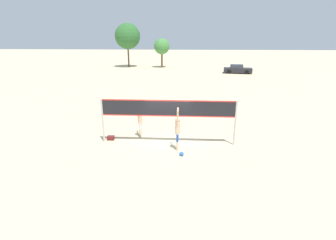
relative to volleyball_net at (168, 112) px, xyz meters
The scene contains 9 objects.
ground_plane 1.86m from the volleyball_net, ahead, with size 200.00×200.00×0.00m, color beige.
volleyball_net is the anchor object (origin of this frame).
player_spiker 1.22m from the volleyball_net, 57.41° to the right, with size 0.28×0.72×2.26m.
player_blocker 2.06m from the volleyball_net, 152.53° to the left, with size 0.28×0.70×2.13m.
volleyball 2.49m from the volleyball_net, 63.64° to the right, with size 0.23×0.23×0.23m.
gear_bag 3.80m from the volleyball_net, behind, with size 0.40×0.28×0.23m.
parked_car_near 30.73m from the volleyball_net, 72.37° to the left, with size 4.60×2.38×1.38m.
tree_left_cluster 38.19m from the volleyball_net, 105.00° to the left, with size 4.69×4.69×8.00m.
tree_right_cluster 36.68m from the volleyball_net, 95.40° to the left, with size 2.88×2.88×5.29m.
Camera 1 is at (0.86, -13.66, 5.82)m, focal length 28.00 mm.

